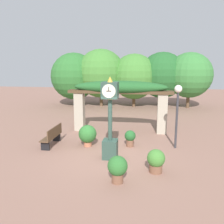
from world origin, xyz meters
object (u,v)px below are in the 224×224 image
lamp_post (178,102)px  potted_plant_near_left (118,168)px  potted_plant_far_right (130,137)px  park_bench (52,136)px  pedestal_clock (110,120)px  potted_plant_near_right (156,160)px  potted_plant_far_left (88,134)px

lamp_post → potted_plant_near_left: bearing=-121.3°
potted_plant_near_left → lamp_post: (2.16, 3.56, 1.58)m
potted_plant_far_right → park_bench: 3.57m
pedestal_clock → potted_plant_near_left: size_ratio=3.70×
potted_plant_near_right → potted_plant_far_left: size_ratio=0.84×
potted_plant_near_left → lamp_post: size_ratio=0.31×
park_bench → potted_plant_far_right: bearing=96.1°
potted_plant_near_left → potted_plant_near_right: bearing=37.2°
potted_plant_far_right → lamp_post: 2.61m
potted_plant_near_left → potted_plant_far_left: potted_plant_far_left is taller
potted_plant_near_right → park_bench: size_ratio=0.50×
potted_plant_near_left → potted_plant_near_right: size_ratio=1.06×
potted_plant_near_left → park_bench: (-3.41, 3.08, -0.06)m
pedestal_clock → potted_plant_far_left: pedestal_clock is taller
pedestal_clock → potted_plant_near_left: (0.54, -1.96, -1.07)m
lamp_post → potted_plant_far_right: bearing=-177.1°
potted_plant_near_left → park_bench: park_bench is taller
pedestal_clock → potted_plant_far_left: size_ratio=3.29×
pedestal_clock → park_bench: pedestal_clock is taller
pedestal_clock → lamp_post: 3.18m
potted_plant_near_right → potted_plant_far_left: potted_plant_far_left is taller
potted_plant_near_right → potted_plant_far_right: (-1.07, 2.54, -0.01)m
potted_plant_near_right → potted_plant_far_left: bearing=142.3°
potted_plant_far_left → lamp_post: size_ratio=0.35×
pedestal_clock → potted_plant_near_right: (1.75, -1.04, -1.13)m
potted_plant_far_left → potted_plant_far_right: 1.94m
park_bench → potted_plant_far_left: bearing=95.7°
potted_plant_far_right → potted_plant_far_left: bearing=-173.5°
park_bench → potted_plant_near_left: bearing=47.9°
potted_plant_near_right → potted_plant_far_right: bearing=112.9°
potted_plant_far_left → park_bench: bearing=-174.3°
potted_plant_far_left → potted_plant_far_right: bearing=6.5°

